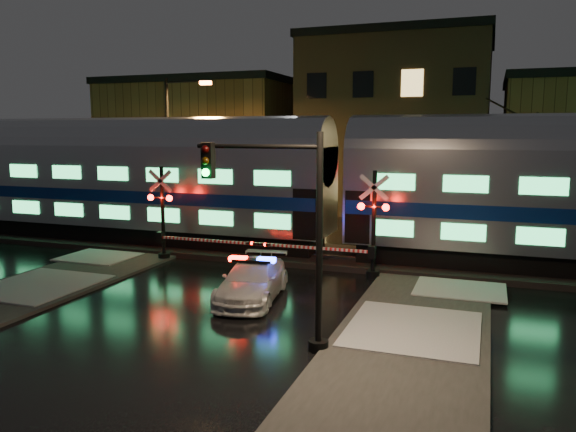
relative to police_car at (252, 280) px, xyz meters
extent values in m
plane|color=black|center=(-1.09, 1.58, -0.64)|extent=(120.00, 120.00, 0.00)
cube|color=black|center=(-1.09, 6.58, -0.52)|extent=(90.00, 4.20, 0.24)
cube|color=#2D2D2D|center=(5.41, -4.42, -0.58)|extent=(4.00, 20.00, 0.12)
cube|color=brown|center=(-14.09, 23.58, 3.86)|extent=(14.00, 10.00, 9.00)
cube|color=brown|center=(0.91, 24.08, 5.11)|extent=(12.00, 11.00, 11.50)
cube|color=black|center=(-11.77, 6.58, 0.00)|extent=(24.00, 2.40, 0.80)
cube|color=#B7BAC1|center=(-11.77, 6.58, 2.30)|extent=(25.00, 3.05, 3.80)
cube|color=navy|center=(-11.77, 6.58, 1.90)|extent=(24.75, 3.09, 0.55)
cube|color=#3DE87C|center=(-11.77, 5.03, 1.15)|extent=(21.00, 0.05, 0.62)
cube|color=#3DE87C|center=(-11.77, 5.03, 2.95)|extent=(21.00, 0.05, 0.62)
cylinder|color=#B7BAC1|center=(-11.77, 6.58, 4.00)|extent=(25.00, 3.05, 3.05)
imported|color=silver|center=(0.00, 0.00, -0.01)|extent=(2.43, 4.61, 1.27)
cube|color=black|center=(0.00, 0.00, 0.67)|extent=(1.36, 0.54, 0.08)
cube|color=#FF0C05|center=(-0.47, -0.07, 0.71)|extent=(0.62, 0.38, 0.15)
cube|color=#1426FF|center=(0.47, 0.07, 0.71)|extent=(0.62, 0.38, 0.15)
cylinder|color=black|center=(3.21, 3.98, -0.49)|extent=(0.51, 0.51, 0.31)
cylinder|color=black|center=(3.21, 3.98, 1.40)|extent=(0.16, 0.16, 4.08)
sphere|color=#FF0C05|center=(2.75, 3.80, 2.11)|extent=(0.26, 0.26, 0.26)
sphere|color=#FF0C05|center=(3.67, 3.80, 2.11)|extent=(0.26, 0.26, 0.26)
cube|color=white|center=(0.66, 3.73, 0.43)|extent=(5.09, 0.10, 0.10)
cube|color=black|center=(3.21, 3.73, 0.43)|extent=(0.25, 0.30, 0.45)
cylinder|color=black|center=(-5.87, 3.98, -0.49)|extent=(0.51, 0.51, 0.30)
cylinder|color=black|center=(-5.87, 3.98, 1.38)|extent=(0.16, 0.16, 4.04)
sphere|color=#FF0C05|center=(-6.32, 3.80, 2.09)|extent=(0.26, 0.26, 0.26)
sphere|color=#FF0C05|center=(-5.41, 3.80, 2.09)|extent=(0.26, 0.26, 0.26)
cube|color=white|center=(-3.34, 3.73, 0.42)|extent=(5.05, 0.10, 0.10)
cube|color=black|center=(-5.87, 3.73, 0.42)|extent=(0.25, 0.30, 0.45)
cylinder|color=black|center=(3.32, -3.50, -0.51)|extent=(0.51, 0.51, 0.27)
cylinder|color=black|center=(3.32, -3.50, 2.10)|extent=(0.16, 0.16, 5.48)
cylinder|color=black|center=(1.68, -3.50, 4.47)|extent=(3.29, 0.11, 0.11)
cube|color=black|center=(0.40, -3.65, 4.11)|extent=(0.29, 0.26, 0.91)
sphere|color=#0CFF3F|center=(0.40, -3.81, 3.82)|extent=(0.20, 0.20, 0.20)
cylinder|color=black|center=(-9.59, 10.58, 3.54)|extent=(0.21, 0.21, 8.36)
cylinder|color=black|center=(-8.34, 10.58, 7.51)|extent=(2.51, 0.13, 0.13)
cube|color=orange|center=(-7.19, 10.58, 7.40)|extent=(0.57, 0.29, 0.19)
camera|label=1|loc=(7.17, -16.46, 4.83)|focal=35.00mm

